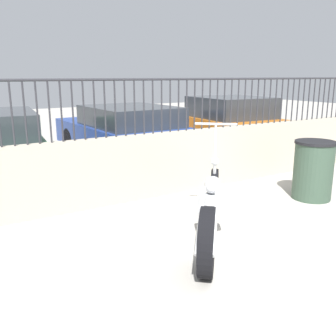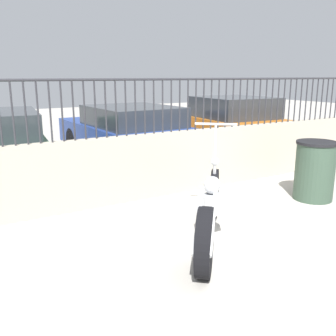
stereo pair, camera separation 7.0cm
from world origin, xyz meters
name	(u,v)px [view 1 (the left image)]	position (x,y,z in m)	size (l,w,h in m)	color
ground_plane	(318,240)	(0.00, 0.00, 0.00)	(40.00, 40.00, 0.00)	#ADA89E
low_wall	(197,159)	(0.00, 2.46, 0.51)	(9.62, 0.18, 1.01)	#B2A893
fence_railing	(199,97)	(0.00, 2.46, 1.55)	(9.62, 0.04, 0.84)	#2D2D33
motorcycle_silver	(211,213)	(-1.19, 0.55, 0.39)	(1.54, 1.76, 1.32)	black
trash_bin	(313,170)	(1.21, 1.07, 0.46)	(0.62, 0.62, 0.92)	#334738
car_blue	(127,133)	(-0.08, 5.06, 0.64)	(2.04, 4.36, 1.23)	black
car_orange	(227,123)	(2.82, 5.06, 0.68)	(2.14, 4.03, 1.35)	black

